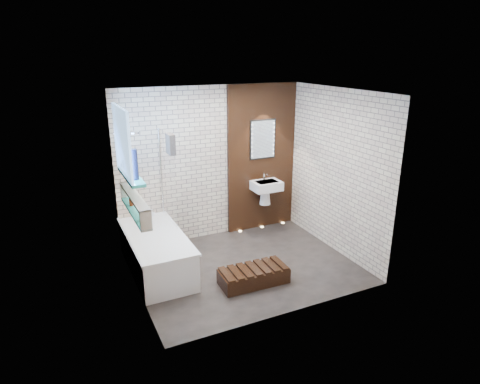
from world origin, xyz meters
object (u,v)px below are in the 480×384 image
bath_screen (168,178)px  bathtub (156,253)px  led_mirror (263,139)px  walnut_step (254,276)px  washbasin (266,189)px

bath_screen → bathtub: bearing=-128.9°
led_mirror → bath_screen: bearing=-169.3°
bathtub → walnut_step: 1.48m
washbasin → bathtub: bearing=-164.0°
bathtub → walnut_step: bathtub is taller
bathtub → walnut_step: bearing=-39.5°
bathtub → bath_screen: bearing=51.1°
bathtub → led_mirror: (2.17, 0.78, 1.36)m
washbasin → led_mirror: (0.00, 0.16, 0.86)m
washbasin → led_mirror: 0.88m
bath_screen → washbasin: bearing=5.8°
bathtub → walnut_step: size_ratio=1.82×
led_mirror → walnut_step: led_mirror is taller
led_mirror → walnut_step: (-1.04, -1.72, -1.54)m
washbasin → led_mirror: bearing=90.0°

